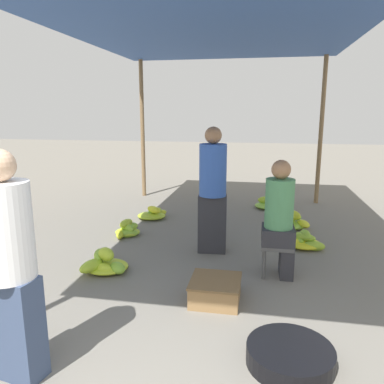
# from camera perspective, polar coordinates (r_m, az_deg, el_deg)

# --- Properties ---
(canopy_post_back_left) EXTENTS (0.08, 0.08, 2.74)m
(canopy_post_back_left) POSITION_cam_1_polar(r_m,az_deg,el_deg) (7.79, -7.55, 9.35)
(canopy_post_back_left) COLOR olive
(canopy_post_back_left) RESTS_ON ground
(canopy_post_back_right) EXTENTS (0.08, 0.08, 2.74)m
(canopy_post_back_right) POSITION_cam_1_polar(r_m,az_deg,el_deg) (7.48, 19.05, 8.67)
(canopy_post_back_right) COLOR olive
(canopy_post_back_right) RESTS_ON ground
(canopy_tarp) EXTENTS (3.88, 6.26, 0.04)m
(canopy_tarp) POSITION_cam_1_polar(r_m,az_deg,el_deg) (4.62, 2.20, 24.81)
(canopy_tarp) COLOR #33569E
(canopy_tarp) RESTS_ON canopy_post_front_left
(vendor_foreground) EXTENTS (0.38, 0.38, 1.54)m
(vendor_foreground) POSITION_cam_1_polar(r_m,az_deg,el_deg) (2.68, -26.03, -9.97)
(vendor_foreground) COLOR #384766
(vendor_foreground) RESTS_ON ground
(stool) EXTENTS (0.34, 0.34, 0.36)m
(stool) POSITION_cam_1_polar(r_m,az_deg,el_deg) (4.18, 12.84, -8.49)
(stool) COLOR #4C4C4C
(stool) RESTS_ON ground
(vendor_seated) EXTENTS (0.35, 0.35, 1.26)m
(vendor_seated) POSITION_cam_1_polar(r_m,az_deg,el_deg) (4.07, 13.32, -3.83)
(vendor_seated) COLOR #2D2D33
(vendor_seated) RESTS_ON ground
(basin_black) EXTENTS (0.61, 0.61, 0.14)m
(basin_black) POSITION_cam_1_polar(r_m,az_deg,el_deg) (2.95, 14.70, -22.98)
(basin_black) COLOR black
(basin_black) RESTS_ON ground
(banana_pile_left_0) EXTENTS (0.54, 0.54, 0.27)m
(banana_pile_left_0) POSITION_cam_1_polar(r_m,az_deg,el_deg) (4.33, -13.18, -10.66)
(banana_pile_left_0) COLOR #B4CC2C
(banana_pile_left_0) RESTS_ON ground
(banana_pile_left_1) EXTENTS (0.37, 0.50, 0.23)m
(banana_pile_left_1) POSITION_cam_1_polar(r_m,az_deg,el_deg) (5.46, -9.90, -5.73)
(banana_pile_left_1) COLOR #8EBD33
(banana_pile_left_1) RESTS_ON ground
(banana_pile_left_2) EXTENTS (0.47, 0.51, 0.22)m
(banana_pile_left_2) POSITION_cam_1_polar(r_m,az_deg,el_deg) (6.27, -5.89, -3.30)
(banana_pile_left_2) COLOR #ACC92D
(banana_pile_left_2) RESTS_ON ground
(banana_pile_right_0) EXTENTS (0.48, 0.51, 0.24)m
(banana_pile_right_0) POSITION_cam_1_polar(r_m,az_deg,el_deg) (5.16, 16.70, -7.22)
(banana_pile_right_0) COLOR #8FBD33
(banana_pile_right_0) RESTS_ON ground
(banana_pile_right_1) EXTENTS (0.47, 0.53, 0.28)m
(banana_pile_right_1) POSITION_cam_1_polar(r_m,az_deg,el_deg) (5.93, 15.25, -4.40)
(banana_pile_right_1) COLOR #C3D229
(banana_pile_right_1) RESTS_ON ground
(banana_pile_right_2) EXTENTS (0.62, 0.53, 0.21)m
(banana_pile_right_2) POSITION_cam_1_polar(r_m,az_deg,el_deg) (7.00, 12.21, -1.82)
(banana_pile_right_2) COLOR #C1D22A
(banana_pile_right_2) RESTS_ON ground
(crate_near) EXTENTS (0.47, 0.47, 0.21)m
(crate_near) POSITION_cam_1_polar(r_m,az_deg,el_deg) (3.63, 3.58, -14.72)
(crate_near) COLOR olive
(crate_near) RESTS_ON ground
(shopper_walking_mid) EXTENTS (0.36, 0.36, 1.57)m
(shopper_walking_mid) POSITION_cam_1_polar(r_m,az_deg,el_deg) (4.60, 3.17, 0.50)
(shopper_walking_mid) COLOR #2D2D33
(shopper_walking_mid) RESTS_ON ground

